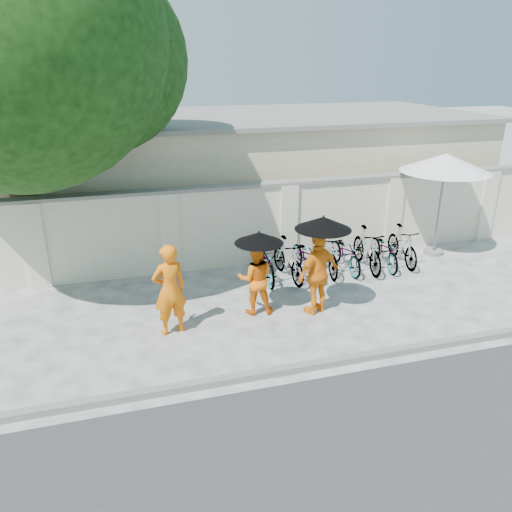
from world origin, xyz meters
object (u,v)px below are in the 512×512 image
object	(u,v)px
patio_umbrella	(446,164)
monk_right	(318,273)
monk_left	(169,290)
monk_center	(255,279)

from	to	relation	value
patio_umbrella	monk_right	bearing A→B (deg)	-152.73
monk_right	patio_umbrella	bearing A→B (deg)	-174.85
monk_left	monk_right	xyz separation A→B (m)	(3.00, 0.01, -0.03)
monk_right	patio_umbrella	world-z (taller)	patio_umbrella
monk_right	patio_umbrella	xyz separation A→B (m)	(4.32, 2.23, 1.57)
monk_center	monk_right	distance (m)	1.27
monk_center	patio_umbrella	bearing A→B (deg)	-150.16
monk_left	monk_right	world-z (taller)	monk_left
monk_left	patio_umbrella	size ratio (longest dim) A/B	0.61
monk_left	patio_umbrella	bearing A→B (deg)	-178.41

